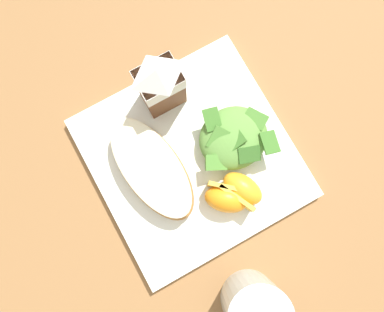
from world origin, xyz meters
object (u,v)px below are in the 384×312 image
at_px(milk_carton, 160,84).
at_px(orange_wedge_front, 226,198).
at_px(drinking_clear_cup, 254,308).
at_px(cheesy_pizza_bread, 152,168).
at_px(green_salad_pile, 233,138).
at_px(white_plate, 192,158).
at_px(orange_wedge_middle, 242,190).

height_order(milk_carton, orange_wedge_front, milk_carton).
relative_size(orange_wedge_front, drinking_clear_cup, 0.70).
bearing_deg(milk_carton, cheesy_pizza_bread, -126.33).
relative_size(green_salad_pile, milk_carton, 1.04).
relative_size(white_plate, drinking_clear_cup, 2.84).
height_order(cheesy_pizza_bread, drinking_clear_cup, drinking_clear_cup).
distance_m(cheesy_pizza_bread, orange_wedge_front, 0.11).
bearing_deg(drinking_clear_cup, orange_wedge_middle, 65.11).
xyz_separation_m(orange_wedge_front, orange_wedge_middle, (0.02, -0.00, 0.00)).
bearing_deg(green_salad_pile, white_plate, 173.49).
distance_m(orange_wedge_front, drinking_clear_cup, 0.15).
height_order(white_plate, green_salad_pile, green_salad_pile).
bearing_deg(white_plate, milk_carton, 86.41).
bearing_deg(drinking_clear_cup, green_salad_pile, 66.38).
height_order(white_plate, orange_wedge_middle, orange_wedge_middle).
xyz_separation_m(white_plate, drinking_clear_cup, (-0.03, -0.21, 0.04)).
xyz_separation_m(green_salad_pile, orange_wedge_front, (-0.05, -0.07, -0.00)).
relative_size(cheesy_pizza_bread, milk_carton, 1.62).
xyz_separation_m(green_salad_pile, orange_wedge_middle, (-0.03, -0.07, -0.00)).
xyz_separation_m(orange_wedge_middle, drinking_clear_cup, (-0.06, -0.14, 0.01)).
distance_m(milk_carton, drinking_clear_cup, 0.32).
bearing_deg(orange_wedge_front, green_salad_pile, 53.11).
bearing_deg(milk_carton, drinking_clear_cup, -96.12).
bearing_deg(orange_wedge_front, white_plate, 99.03).
distance_m(white_plate, drinking_clear_cup, 0.22).
bearing_deg(orange_wedge_front, milk_carton, 91.88).
xyz_separation_m(milk_carton, orange_wedge_middle, (0.03, -0.18, -0.04)).
relative_size(green_salad_pile, drinking_clear_cup, 1.16).
bearing_deg(orange_wedge_middle, white_plate, 115.85).
distance_m(cheesy_pizza_bread, orange_wedge_middle, 0.13).
bearing_deg(milk_carton, orange_wedge_middle, -80.12).
height_order(orange_wedge_middle, drinking_clear_cup, drinking_clear_cup).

